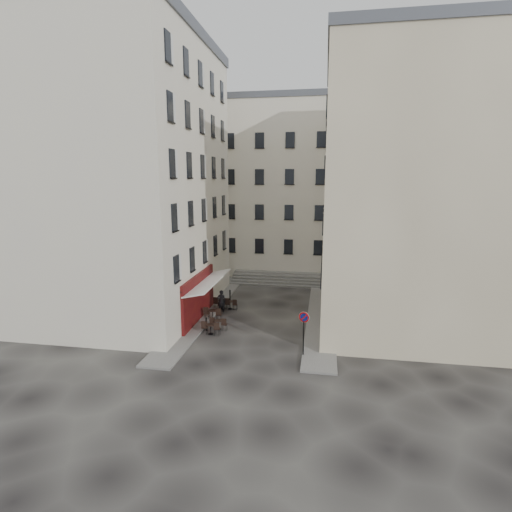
% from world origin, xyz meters
% --- Properties ---
extents(ground, '(90.00, 90.00, 0.00)m').
position_xyz_m(ground, '(0.00, 0.00, 0.00)').
color(ground, black).
rests_on(ground, ground).
extents(sidewalk_left, '(2.00, 22.00, 0.12)m').
position_xyz_m(sidewalk_left, '(-4.50, 4.00, 0.06)').
color(sidewalk_left, slate).
rests_on(sidewalk_left, ground).
extents(sidewalk_right, '(2.00, 18.00, 0.12)m').
position_xyz_m(sidewalk_right, '(4.50, 3.00, 0.06)').
color(sidewalk_right, slate).
rests_on(sidewalk_right, ground).
extents(building_left, '(12.20, 16.20, 20.60)m').
position_xyz_m(building_left, '(-10.50, 3.00, 10.31)').
color(building_left, beige).
rests_on(building_left, ground).
extents(building_right, '(12.20, 14.20, 18.60)m').
position_xyz_m(building_right, '(10.50, 3.50, 9.31)').
color(building_right, tan).
rests_on(building_right, ground).
extents(building_back, '(18.20, 10.20, 18.60)m').
position_xyz_m(building_back, '(-1.00, 19.00, 9.31)').
color(building_back, beige).
rests_on(building_back, ground).
extents(cafe_storefront, '(1.74, 7.30, 3.50)m').
position_xyz_m(cafe_storefront, '(-4.32, 1.00, 1.88)').
color(cafe_storefront, '#44090F').
rests_on(cafe_storefront, ground).
extents(stone_steps, '(9.00, 3.15, 0.80)m').
position_xyz_m(stone_steps, '(0.00, 12.57, 0.40)').
color(stone_steps, '#5F5C5A').
rests_on(stone_steps, ground).
extents(bollard_near, '(0.12, 0.12, 0.98)m').
position_xyz_m(bollard_near, '(-3.25, -1.00, 0.53)').
color(bollard_near, black).
rests_on(bollard_near, ground).
extents(bollard_mid, '(0.12, 0.12, 0.98)m').
position_xyz_m(bollard_mid, '(-3.25, 2.50, 0.53)').
color(bollard_mid, black).
rests_on(bollard_mid, ground).
extents(bollard_far, '(0.12, 0.12, 0.98)m').
position_xyz_m(bollard_far, '(-3.25, 6.00, 0.53)').
color(bollard_far, black).
rests_on(bollard_far, ground).
extents(no_parking_sign, '(0.60, 0.22, 2.75)m').
position_xyz_m(no_parking_sign, '(3.56, -3.93, 1.95)').
color(no_parking_sign, black).
rests_on(no_parking_sign, ground).
extents(bistro_table_a, '(1.28, 0.60, 0.90)m').
position_xyz_m(bistro_table_a, '(-2.75, -1.60, 0.46)').
color(bistro_table_a, black).
rests_on(bistro_table_a, ground).
extents(bistro_table_b, '(1.24, 0.58, 0.87)m').
position_xyz_m(bistro_table_b, '(-2.47, -0.67, 0.44)').
color(bistro_table_b, black).
rests_on(bistro_table_b, ground).
extents(bistro_table_c, '(1.38, 0.64, 0.97)m').
position_xyz_m(bistro_table_c, '(-3.37, 1.09, 0.49)').
color(bistro_table_c, black).
rests_on(bistro_table_c, ground).
extents(bistro_table_d, '(1.35, 0.63, 0.95)m').
position_xyz_m(bistro_table_d, '(-3.36, 3.70, 0.49)').
color(bistro_table_d, black).
rests_on(bistro_table_d, ground).
extents(bistro_table_e, '(1.19, 0.56, 0.84)m').
position_xyz_m(bistro_table_e, '(-2.70, 3.78, 0.43)').
color(bistro_table_e, black).
rests_on(bistro_table_e, ground).
extents(pedestrian, '(0.75, 0.59, 1.80)m').
position_xyz_m(pedestrian, '(-3.20, 2.93, 0.90)').
color(pedestrian, black).
rests_on(pedestrian, ground).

